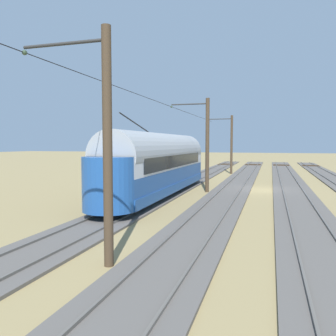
{
  "coord_description": "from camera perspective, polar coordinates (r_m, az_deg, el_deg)",
  "views": [
    {
      "loc": [
        -0.61,
        27.18,
        3.6
      ],
      "look_at": [
        6.55,
        3.48,
        1.82
      ],
      "focal_mm": 36.51,
      "sensor_mm": 36.0,
      "label": 1
    }
  ],
  "objects": [
    {
      "name": "vintage_streetcar",
      "position": [
        23.36,
        -1.33,
        0.83
      ],
      "size": [
        2.65,
        17.9,
        4.99
      ],
      "color": "#1E4C93",
      "rests_on": "ground"
    },
    {
      "name": "overhead_wire_run",
      "position": [
        26.83,
        1.18,
        10.04
      ],
      "size": [
        2.77,
        36.1,
        0.18
      ],
      "color": "black",
      "rests_on": "ground"
    },
    {
      "name": "catenary_pole_foreground",
      "position": [
        41.26,
        10.44,
        4.08
      ],
      "size": [
        2.97,
        0.28,
        6.92
      ],
      "color": "#423323",
      "rests_on": "ground"
    },
    {
      "name": "ground_plane",
      "position": [
        27.43,
        15.42,
        -3.58
      ],
      "size": [
        220.0,
        220.0,
        0.0
      ],
      "primitive_type": "plane",
      "color": "#937F51"
    },
    {
      "name": "catenary_pole_mid_near",
      "position": [
        25.37,
        6.4,
        4.14
      ],
      "size": [
        2.97,
        0.28,
        6.92
      ],
      "color": "#423323",
      "rests_on": "ground"
    },
    {
      "name": "track_outer_siding",
      "position": [
        28.66,
        2.0,
        -3.0
      ],
      "size": [
        2.8,
        80.0,
        0.18
      ],
      "color": "#56514C",
      "rests_on": "ground"
    },
    {
      "name": "track_adjacent_siding",
      "position": [
        27.77,
        20.02,
        -3.48
      ],
      "size": [
        2.8,
        80.0,
        0.18
      ],
      "color": "#56514C",
      "rests_on": "ground"
    },
    {
      "name": "catenary_pole_mid_far",
      "position": [
        10.02,
        -10.51,
        4.19
      ],
      "size": [
        2.97,
        0.28,
        6.92
      ],
      "color": "#423323",
      "rests_on": "ground"
    },
    {
      "name": "track_third_siding",
      "position": [
        27.87,
        10.87,
        -3.27
      ],
      "size": [
        2.8,
        80.0,
        0.18
      ],
      "color": "#56514C",
      "rests_on": "ground"
    }
  ]
}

